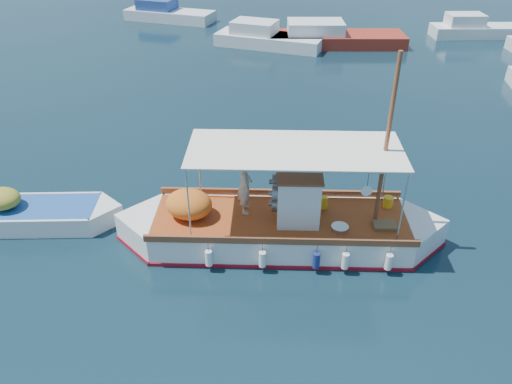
% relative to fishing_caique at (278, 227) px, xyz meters
% --- Properties ---
extents(ground, '(160.00, 160.00, 0.00)m').
position_rel_fishing_caique_xyz_m(ground, '(0.40, 0.51, -0.54)').
color(ground, black).
rests_on(ground, ground).
extents(fishing_caique, '(9.59, 4.74, 6.12)m').
position_rel_fishing_caique_xyz_m(fishing_caique, '(0.00, 0.00, 0.00)').
color(fishing_caique, white).
rests_on(fishing_caique, ground).
extents(dinghy, '(5.59, 3.06, 1.45)m').
position_rel_fishing_caique_xyz_m(dinghy, '(-7.86, -1.66, -0.24)').
color(dinghy, white).
rests_on(dinghy, ground).
extents(bg_boat_nw, '(7.16, 2.56, 1.80)m').
position_rel_fishing_caique_xyz_m(bg_boat_nw, '(-6.91, 20.32, -0.05)').
color(bg_boat_nw, silver).
rests_on(bg_boat_nw, ground).
extents(bg_boat_n, '(9.59, 5.59, 1.80)m').
position_rel_fishing_caique_xyz_m(bg_boat_n, '(-2.85, 21.93, -0.05)').
color(bg_boat_n, maroon).
rests_on(bg_boat_n, ground).
extents(bg_boat_far_w, '(7.06, 2.32, 1.80)m').
position_rel_fishing_caique_xyz_m(bg_boat_far_w, '(-16.63, 24.82, -0.05)').
color(bg_boat_far_w, silver).
rests_on(bg_boat_far_w, ground).
extents(bg_boat_far_n, '(6.45, 3.97, 1.80)m').
position_rel_fishing_caique_xyz_m(bg_boat_far_n, '(6.26, 27.32, -0.05)').
color(bg_boat_far_n, silver).
rests_on(bg_boat_far_n, ground).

